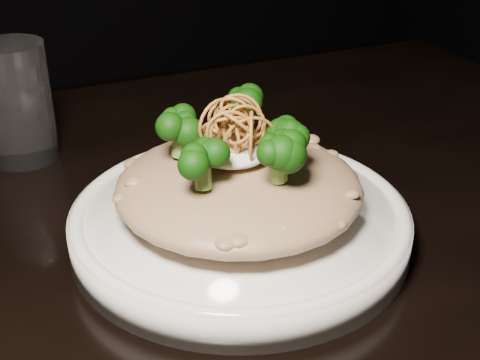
# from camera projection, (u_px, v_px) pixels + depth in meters

# --- Properties ---
(table) EXTENTS (1.10, 0.80, 0.75)m
(table) POSITION_uv_depth(u_px,v_px,m) (175.00, 331.00, 0.57)
(table) COLOR black
(table) RESTS_ON ground
(plate) EXTENTS (0.27, 0.27, 0.03)m
(plate) POSITION_uv_depth(u_px,v_px,m) (240.00, 224.00, 0.54)
(plate) COLOR white
(plate) RESTS_ON table
(risotto) EXTENTS (0.20, 0.20, 0.04)m
(risotto) POSITION_uv_depth(u_px,v_px,m) (239.00, 187.00, 0.52)
(risotto) COLOR brown
(risotto) RESTS_ON plate
(broccoli) EXTENTS (0.14, 0.14, 0.05)m
(broccoli) POSITION_uv_depth(u_px,v_px,m) (236.00, 135.00, 0.50)
(broccoli) COLOR black
(broccoli) RESTS_ON risotto
(cheese) EXTENTS (0.06, 0.06, 0.02)m
(cheese) POSITION_uv_depth(u_px,v_px,m) (232.00, 150.00, 0.51)
(cheese) COLOR white
(cheese) RESTS_ON risotto
(shallots) EXTENTS (0.06, 0.06, 0.04)m
(shallots) POSITION_uv_depth(u_px,v_px,m) (235.00, 120.00, 0.50)
(shallots) COLOR brown
(shallots) RESTS_ON cheese
(drinking_glass) EXTENTS (0.07, 0.07, 0.12)m
(drinking_glass) POSITION_uv_depth(u_px,v_px,m) (17.00, 103.00, 0.65)
(drinking_glass) COLOR silver
(drinking_glass) RESTS_ON table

